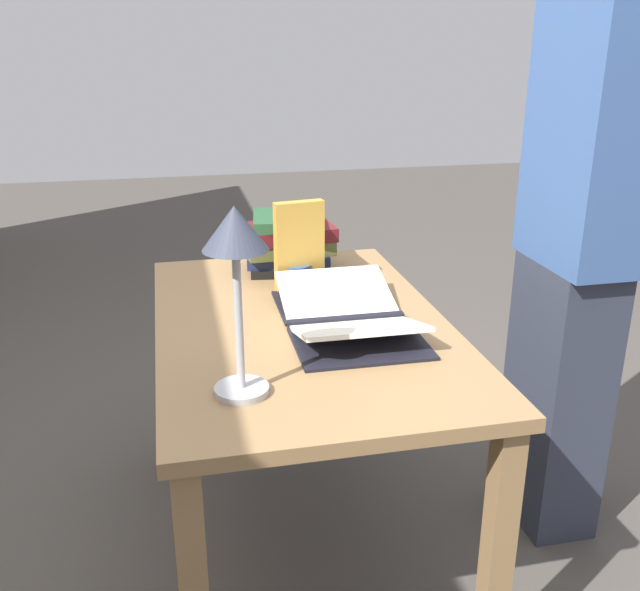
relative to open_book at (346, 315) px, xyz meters
The scene contains 8 objects.
ground_plane 0.76m from the open_book, 69.82° to the left, with size 12.00×12.00×0.00m, color #47423D.
reading_desk 0.17m from the open_book, 69.82° to the left, with size 1.23×0.78×0.73m.
open_book is the anchor object (origin of this frame).
book_stack_tall 0.50m from the open_book, ahead, with size 0.25×0.31×0.18m.
book_standing_upright 0.32m from the open_book, 14.08° to the left, with size 0.06×0.15×0.27m.
reading_lamp 0.55m from the open_book, 136.11° to the left, with size 0.14×0.14×0.42m.
coffee_mug 0.30m from the open_book, 14.99° to the left, with size 0.10×0.08×0.08m.
person_reader 0.68m from the open_book, 89.36° to the right, with size 0.36×0.21×1.78m.
Camera 1 is at (-1.76, 0.34, 1.47)m, focal length 40.00 mm.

